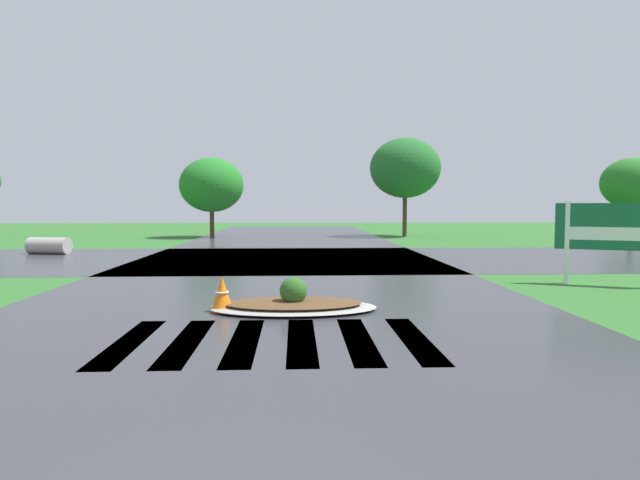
% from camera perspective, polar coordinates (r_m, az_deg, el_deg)
% --- Properties ---
extents(asphalt_roadway, '(11.56, 80.00, 0.01)m').
position_cam_1_polar(asphalt_roadway, '(13.28, -4.08, -5.62)').
color(asphalt_roadway, '#35353A').
rests_on(asphalt_roadway, ground).
extents(asphalt_cross_road, '(90.00, 10.41, 0.01)m').
position_cam_1_polar(asphalt_cross_road, '(21.84, -3.47, -1.93)').
color(asphalt_cross_road, '#35353A').
rests_on(asphalt_cross_road, ground).
extents(crosswalk_stripes, '(4.95, 3.11, 0.01)m').
position_cam_1_polar(crosswalk_stripes, '(8.94, -4.84, -10.24)').
color(crosswalk_stripes, white).
rests_on(crosswalk_stripes, ground).
extents(estate_billboard, '(2.58, 1.25, 2.23)m').
position_cam_1_polar(estate_billboard, '(16.49, 27.86, 0.87)').
color(estate_billboard, white).
rests_on(estate_billboard, ground).
extents(median_island, '(3.39, 1.84, 0.68)m').
position_cam_1_polar(median_island, '(11.35, -2.75, -6.56)').
color(median_island, '#9E9B93').
rests_on(median_island, ground).
extents(drainage_pipe_stack, '(1.90, 1.08, 0.72)m').
position_cam_1_polar(drainage_pipe_stack, '(26.54, -26.08, -0.53)').
color(drainage_pipe_stack, '#9E9B93').
rests_on(drainage_pipe_stack, ground).
extents(traffic_cone, '(0.46, 0.46, 0.71)m').
position_cam_1_polar(traffic_cone, '(11.35, -10.02, -5.51)').
color(traffic_cone, orange).
rests_on(traffic_cone, ground).
extents(background_treeline, '(44.55, 6.71, 6.48)m').
position_cam_1_polar(background_treeline, '(35.72, 1.77, 6.46)').
color(background_treeline, '#4C3823').
rests_on(background_treeline, ground).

